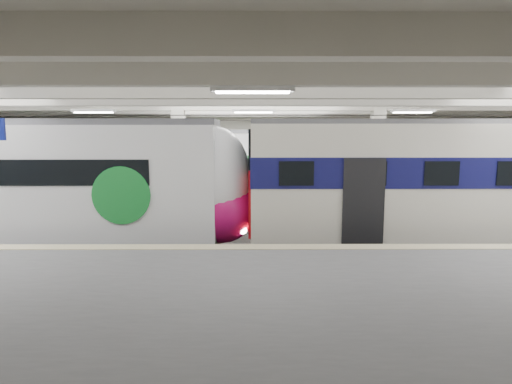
{
  "coord_description": "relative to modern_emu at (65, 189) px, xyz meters",
  "views": [
    {
      "loc": [
        0.02,
        -14.32,
        4.12
      ],
      "look_at": [
        0.09,
        1.0,
        2.0
      ],
      "focal_mm": 30.0,
      "sensor_mm": 36.0,
      "label": 1
    }
  ],
  "objects": [
    {
      "name": "station_hall",
      "position": [
        6.36,
        -1.74,
        1.0
      ],
      "size": [
        36.0,
        24.0,
        5.75
      ],
      "color": "black",
      "rests_on": "ground"
    },
    {
      "name": "older_rer",
      "position": [
        13.11,
        0.0,
        0.15
      ],
      "size": [
        13.86,
        3.06,
        4.55
      ],
      "color": "silver",
      "rests_on": "ground"
    },
    {
      "name": "modern_emu",
      "position": [
        0.0,
        0.0,
        0.0
      ],
      "size": [
        14.19,
        2.93,
        4.56
      ],
      "color": "white",
      "rests_on": "ground"
    },
    {
      "name": "far_train",
      "position": [
        -0.23,
        5.5,
        -0.04
      ],
      "size": [
        13.28,
        2.77,
        4.26
      ],
      "rotation": [
        0.0,
        0.0,
        0.01
      ],
      "color": "white",
      "rests_on": "ground"
    }
  ]
}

